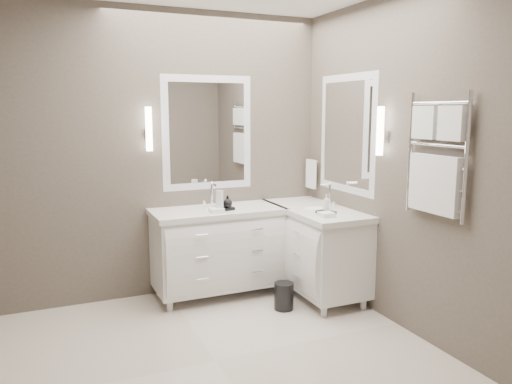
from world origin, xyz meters
name	(u,v)px	position (x,y,z in m)	size (l,w,h in m)	color
floor	(216,362)	(0.00, 0.00, -0.01)	(3.20, 3.00, 0.01)	beige
wall_back	(162,155)	(0.00, 1.50, 1.35)	(3.20, 0.01, 2.70)	#544B43
wall_front	(335,217)	(0.00, -1.50, 1.35)	(3.20, 0.01, 2.70)	#544B43
wall_right	(404,163)	(1.60, 0.00, 1.35)	(0.01, 3.00, 2.70)	#544B43
vanity_back	(218,246)	(0.45, 1.23, 0.49)	(1.24, 0.59, 0.97)	white
vanity_right	(315,245)	(1.33, 0.90, 0.49)	(0.59, 1.24, 0.97)	white
mirror_back	(208,133)	(0.45, 1.49, 1.55)	(0.90, 0.02, 1.10)	white
mirror_right	(347,134)	(1.59, 0.80, 1.55)	(0.02, 0.90, 1.10)	white
sconce_back	(149,130)	(-0.13, 1.43, 1.59)	(0.06, 0.06, 0.40)	white
sconce_right	(380,132)	(1.53, 0.22, 1.59)	(0.06, 0.06, 0.40)	white
towel_bar_corner	(311,173)	(1.54, 1.36, 1.12)	(0.03, 0.22, 0.30)	white
towel_ladder	(436,163)	(1.55, -0.40, 1.39)	(0.06, 0.58, 0.90)	white
waste_bin	(284,296)	(0.87, 0.65, 0.12)	(0.17, 0.17, 0.24)	black
amenity_tray_back	(223,209)	(0.48, 1.15, 0.86)	(0.18, 0.13, 0.03)	black
amenity_tray_right	(326,212)	(1.27, 0.62, 0.86)	(0.11, 0.15, 0.02)	black
water_bottle	(220,201)	(0.42, 1.08, 0.95)	(0.07, 0.07, 0.20)	silver
soap_bottle_a	(220,200)	(0.45, 1.17, 0.94)	(0.06, 0.06, 0.13)	white
soap_bottle_b	(228,201)	(0.51, 1.12, 0.93)	(0.09, 0.09, 0.11)	black
soap_bottle_c	(326,203)	(1.27, 0.62, 0.95)	(0.06, 0.06, 0.15)	white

